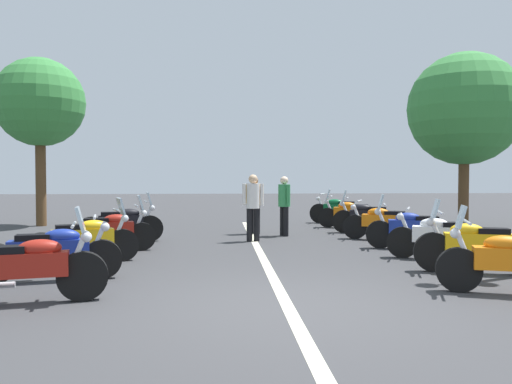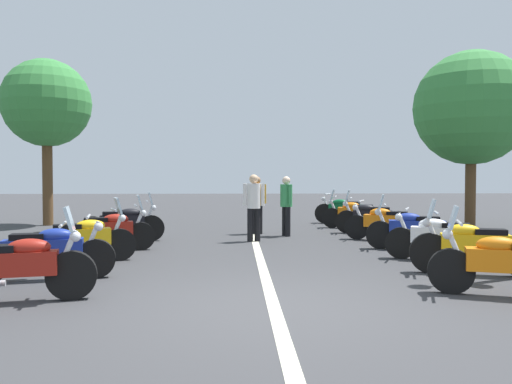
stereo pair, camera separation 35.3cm
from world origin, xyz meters
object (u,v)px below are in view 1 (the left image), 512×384
at_px(motorcycle_left_row_2, 85,239).
at_px(motorcycle_left_row_1, 51,252).
at_px(motorcycle_left_row_3, 109,230).
at_px(motorcycle_right_row_2, 443,236).
at_px(motorcycle_right_row_7, 340,210).
at_px(motorcycle_left_row_0, 27,267).
at_px(motorcycle_right_row_1, 476,245).
at_px(bystander_0, 253,202).
at_px(roadside_tree_2, 465,109).
at_px(roadside_tree_1, 40,103).
at_px(motorcycle_right_row_4, 385,222).
at_px(motorcycle_right_row_5, 368,217).
at_px(motorcycle_left_row_4, 122,223).
at_px(bystander_1, 254,201).
at_px(bystander_2, 284,201).
at_px(motorcycle_right_row_3, 415,228).
at_px(motorcycle_right_row_6, 352,213).

bearing_deg(motorcycle_left_row_2, motorcycle_left_row_1, -115.03).
bearing_deg(motorcycle_left_row_3, motorcycle_right_row_2, -27.35).
distance_m(motorcycle_left_row_1, motorcycle_right_row_7, 11.05).
distance_m(motorcycle_left_row_0, motorcycle_right_row_2, 7.21).
relative_size(motorcycle_right_row_1, bystander_0, 1.22).
distance_m(motorcycle_left_row_1, roadside_tree_2, 13.12).
bearing_deg(motorcycle_left_row_0, roadside_tree_1, 95.55).
distance_m(motorcycle_left_row_1, roadside_tree_1, 9.98).
distance_m(motorcycle_right_row_4, bystander_0, 3.32).
height_order(motorcycle_left_row_2, roadside_tree_2, roadside_tree_2).
bearing_deg(roadside_tree_2, motorcycle_left_row_3, 114.91).
relative_size(motorcycle_right_row_2, motorcycle_right_row_5, 1.01).
bearing_deg(motorcycle_right_row_2, motorcycle_left_row_4, -0.76).
relative_size(motorcycle_left_row_0, bystander_1, 1.25).
height_order(motorcycle_left_row_2, roadside_tree_1, roadside_tree_1).
height_order(motorcycle_left_row_4, roadside_tree_1, roadside_tree_1).
relative_size(motorcycle_left_row_2, motorcycle_right_row_2, 0.96).
relative_size(motorcycle_right_row_5, bystander_0, 1.21).
xyz_separation_m(motorcycle_left_row_4, bystander_2, (1.00, -4.05, 0.46)).
bearing_deg(motorcycle_right_row_3, motorcycle_right_row_7, -72.77).
bearing_deg(bystander_0, motorcycle_right_row_5, 107.79).
bearing_deg(motorcycle_right_row_4, bystander_0, 24.25).
height_order(motorcycle_left_row_1, motorcycle_right_row_3, motorcycle_right_row_3).
bearing_deg(bystander_0, motorcycle_right_row_6, 125.80).
height_order(motorcycle_right_row_6, bystander_0, bystander_0).
relative_size(motorcycle_right_row_4, bystander_2, 1.25).
xyz_separation_m(motorcycle_left_row_4, motorcycle_right_row_3, (-1.61, -6.59, -0.01)).
bearing_deg(motorcycle_left_row_1, motorcycle_left_row_2, 73.72).
relative_size(motorcycle_left_row_2, motorcycle_right_row_1, 0.96).
bearing_deg(motorcycle_right_row_7, motorcycle_right_row_5, 117.86).
relative_size(motorcycle_left_row_1, motorcycle_right_row_4, 1.06).
height_order(motorcycle_left_row_4, roadside_tree_2, roadside_tree_2).
distance_m(motorcycle_left_row_0, motorcycle_right_row_7, 12.10).
xyz_separation_m(motorcycle_left_row_0, bystander_0, (5.87, -3.18, 0.49)).
distance_m(bystander_1, roadside_tree_1, 7.79).
height_order(motorcycle_left_row_0, motorcycle_right_row_2, motorcycle_left_row_0).
distance_m(motorcycle_left_row_0, motorcycle_left_row_4, 5.92).
bearing_deg(roadside_tree_1, motorcycle_left_row_2, -155.67).
bearing_deg(roadside_tree_2, motorcycle_right_row_2, 150.76).
xyz_separation_m(motorcycle_left_row_2, motorcycle_right_row_7, (7.36, -6.44, 0.01)).
relative_size(motorcycle_right_row_4, roadside_tree_1, 0.37).
distance_m(motorcycle_left_row_1, bystander_1, 7.04).
bearing_deg(motorcycle_left_row_4, bystander_2, 1.27).
bearing_deg(bystander_2, motorcycle_right_row_5, 168.10).
bearing_deg(motorcycle_left_row_1, motorcycle_right_row_1, -11.23).
distance_m(motorcycle_left_row_2, motorcycle_right_row_3, 6.83).
xyz_separation_m(motorcycle_right_row_2, motorcycle_right_row_7, (7.40, 0.24, 0.02)).
bearing_deg(motorcycle_right_row_5, bystander_0, 41.50).
bearing_deg(motorcycle_left_row_2, bystander_1, 31.82).
bearing_deg(motorcycle_right_row_3, bystander_1, -28.92).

